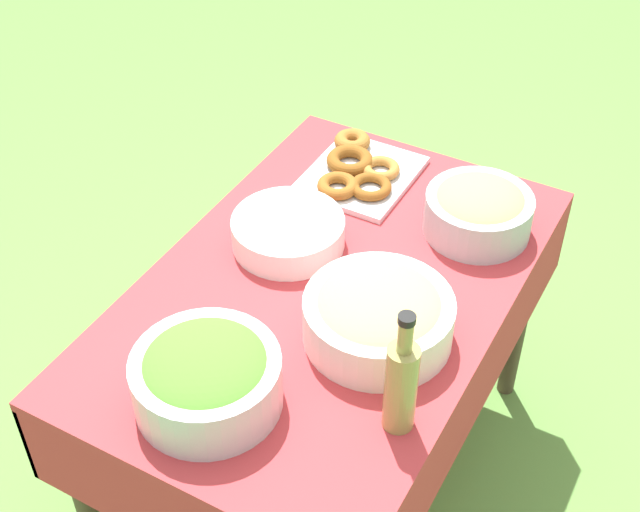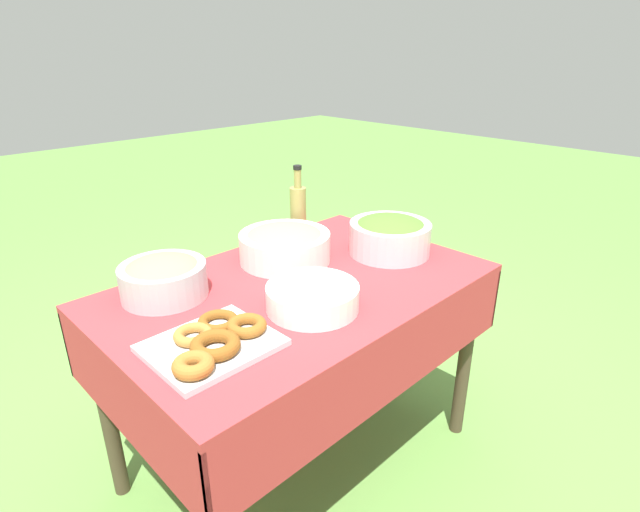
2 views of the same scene
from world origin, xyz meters
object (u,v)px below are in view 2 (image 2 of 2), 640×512
at_px(olive_oil_bottle, 298,210).
at_px(bread_bowl, 163,277).
at_px(salad_bowl, 390,234).
at_px(plate_stack, 313,297).
at_px(pasta_bowl, 285,244).
at_px(donut_platter, 213,342).

relative_size(olive_oil_bottle, bread_bowl, 1.12).
xyz_separation_m(salad_bowl, plate_stack, (-0.49, -0.11, -0.04)).
xyz_separation_m(pasta_bowl, olive_oil_bottle, (0.19, 0.13, 0.05)).
bearing_deg(bread_bowl, pasta_bowl, -6.91).
distance_m(pasta_bowl, donut_platter, 0.57).
xyz_separation_m(plate_stack, olive_oil_bottle, (0.36, 0.45, 0.08)).
bearing_deg(salad_bowl, bread_bowl, 160.61).
height_order(donut_platter, bread_bowl, bread_bowl).
xyz_separation_m(pasta_bowl, bread_bowl, (-0.43, 0.05, -0.00)).
bearing_deg(olive_oil_bottle, bread_bowl, -172.40).
height_order(plate_stack, olive_oil_bottle, olive_oil_bottle).
bearing_deg(salad_bowl, donut_platter, -174.02).
bearing_deg(salad_bowl, plate_stack, -167.69).
bearing_deg(bread_bowl, salad_bowl, -19.39).
distance_m(plate_stack, bread_bowl, 0.45).
bearing_deg(pasta_bowl, donut_platter, -148.90).
bearing_deg(olive_oil_bottle, plate_stack, -128.32).
distance_m(pasta_bowl, bread_bowl, 0.44).
xyz_separation_m(plate_stack, bread_bowl, (-0.26, 0.37, 0.03)).
bearing_deg(plate_stack, salad_bowl, 12.31).
bearing_deg(bread_bowl, olive_oil_bottle, 7.60).
height_order(pasta_bowl, olive_oil_bottle, olive_oil_bottle).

